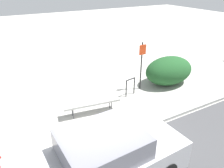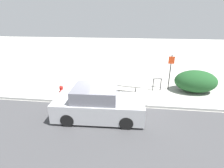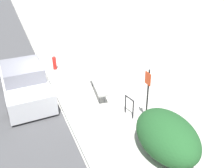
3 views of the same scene
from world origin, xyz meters
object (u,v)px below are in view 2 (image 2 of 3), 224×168
bench (123,85)px  sign_post (170,69)px  bike_rack (157,83)px  fire_hydrant (62,91)px  parked_car_near (98,104)px

bench → sign_post: size_ratio=0.98×
bike_rack → fire_hydrant: (-5.69, -1.78, -0.09)m
bench → sign_post: 3.17m
fire_hydrant → parked_car_near: bearing=-35.6°
parked_car_near → fire_hydrant: bearing=142.1°
sign_post → parked_car_near: sign_post is taller
bike_rack → fire_hydrant: 5.96m
bike_rack → sign_post: (0.78, 0.30, 0.88)m
bike_rack → sign_post: size_ratio=0.36×
bench → fire_hydrant: size_ratio=2.95×
bike_rack → fire_hydrant: bike_rack is taller
bike_rack → fire_hydrant: size_ratio=1.08×
bike_rack → parked_car_near: parked_car_near is taller
bench → parked_car_near: parked_car_near is taller
bench → sign_post: sign_post is taller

